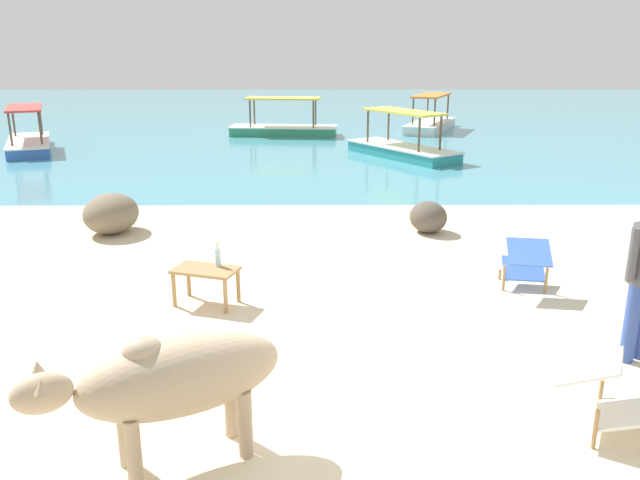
% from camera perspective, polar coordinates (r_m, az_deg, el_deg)
% --- Properties ---
extents(sand_beach, '(18.00, 14.00, 0.04)m').
position_cam_1_polar(sand_beach, '(6.19, 4.42, -12.89)').
color(sand_beach, beige).
rests_on(sand_beach, ground).
extents(water_surface, '(60.00, 36.00, 0.03)m').
position_cam_1_polar(water_surface, '(27.53, 0.67, 10.50)').
color(water_surface, teal).
rests_on(water_surface, ground).
extents(cow, '(1.88, 1.23, 1.08)m').
position_cam_1_polar(cow, '(4.95, -12.63, -11.72)').
color(cow, tan).
rests_on(cow, sand_beach).
extents(low_bench_table, '(0.86, 0.65, 0.46)m').
position_cam_1_polar(low_bench_table, '(7.93, -10.01, -3.01)').
color(low_bench_table, '#A37A4C').
rests_on(low_bench_table, sand_beach).
extents(bottle, '(0.07, 0.07, 0.30)m').
position_cam_1_polar(bottle, '(7.93, -8.96, -1.47)').
color(bottle, '#A3C6D1').
rests_on(bottle, low_bench_table).
extents(deck_chair_near, '(0.92, 0.82, 0.68)m').
position_cam_1_polar(deck_chair_near, '(5.81, 23.98, -12.03)').
color(deck_chair_near, '#A37A4C').
rests_on(deck_chair_near, sand_beach).
extents(deck_chair_far, '(0.65, 0.84, 0.68)m').
position_cam_1_polar(deck_chair_far, '(8.66, 17.64, -1.84)').
color(deck_chair_far, '#A37A4C').
rests_on(deck_chair_far, sand_beach).
extents(shore_rock_large, '(0.81, 0.85, 0.52)m').
position_cam_1_polar(shore_rock_large, '(11.00, 9.49, 2.01)').
color(shore_rock_large, brown).
rests_on(shore_rock_large, sand_beach).
extents(shore_rock_medium, '(1.03, 1.18, 0.66)m').
position_cam_1_polar(shore_rock_medium, '(11.35, -17.88, 2.23)').
color(shore_rock_medium, '#756651').
rests_on(shore_rock_medium, sand_beach).
extents(boat_blue, '(2.43, 3.84, 1.29)m').
position_cam_1_polar(boat_blue, '(21.28, -24.24, 7.90)').
color(boat_blue, '#3866B7').
rests_on(boat_blue, water_surface).
extents(boat_white, '(2.50, 3.83, 1.29)m').
position_cam_1_polar(boat_white, '(24.42, 9.67, 10.12)').
color(boat_white, white).
rests_on(boat_white, water_surface).
extents(boat_green, '(3.77, 1.50, 1.29)m').
position_cam_1_polar(boat_green, '(22.79, -3.23, 9.86)').
color(boat_green, '#338E66').
rests_on(boat_green, water_surface).
extents(boat_teal, '(3.00, 3.69, 1.29)m').
position_cam_1_polar(boat_teal, '(18.46, 7.24, 8.08)').
color(boat_teal, teal).
rests_on(boat_teal, water_surface).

